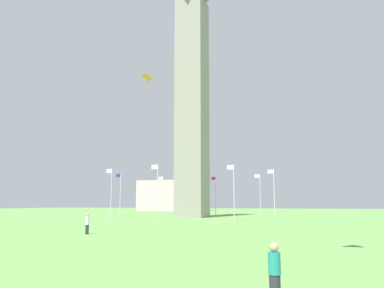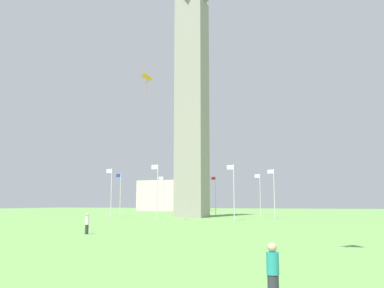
{
  "view_description": "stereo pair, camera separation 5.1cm",
  "coord_description": "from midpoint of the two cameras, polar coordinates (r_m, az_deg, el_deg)",
  "views": [
    {
      "loc": [
        -25.85,
        70.82,
        2.61
      ],
      "look_at": [
        0.0,
        0.0,
        13.65
      ],
      "focal_mm": 37.82,
      "sensor_mm": 36.0,
      "label": 1
    },
    {
      "loc": [
        -25.9,
        70.81,
        2.61
      ],
      "look_at": [
        0.0,
        0.0,
        13.65
      ],
      "focal_mm": 37.82,
      "sensor_mm": 36.0,
      "label": 2
    }
  ],
  "objects": [
    {
      "name": "ground_plane",
      "position": [
        75.44,
        0.02,
        -10.31
      ],
      "size": [
        260.0,
        260.0,
        0.0
      ],
      "primitive_type": "plane",
      "color": "#609347"
    },
    {
      "name": "flagpole_sw",
      "position": [
        82.95,
        9.57,
        -6.81
      ],
      "size": [
        1.12,
        0.14,
        8.5
      ],
      "color": "silver",
      "rests_on": "ground"
    },
    {
      "name": "person_teal_shirt",
      "position": [
        11.06,
        11.48,
        -17.64
      ],
      "size": [
        0.32,
        0.32,
        1.6
      ],
      "rotation": [
        0.0,
        0.0,
        -0.84
      ],
      "color": "#2D2D38",
      "rests_on": "ground"
    },
    {
      "name": "flagpole_s",
      "position": [
        71.66,
        11.49,
        -6.54
      ],
      "size": [
        1.12,
        0.14,
        8.5
      ],
      "color": "silver",
      "rests_on": "ground"
    },
    {
      "name": "kite_orange_diamond",
      "position": [
        59.98,
        -6.36,
        9.3
      ],
      "size": [
        2.03,
        2.02,
        2.44
      ],
      "color": "orange"
    },
    {
      "name": "flagpole_w",
      "position": [
        89.79,
        3.33,
        -7.02
      ],
      "size": [
        1.12,
        0.14,
        8.5
      ],
      "color": "silver",
      "rests_on": "ground"
    },
    {
      "name": "flagpole_n",
      "position": [
        81.88,
        -10.08,
        -6.78
      ],
      "size": [
        1.12,
        0.14,
        8.5
      ],
      "color": "silver",
      "rests_on": "ground"
    },
    {
      "name": "distant_building",
      "position": [
        144.47,
        -2.49,
        -7.31
      ],
      "size": [
        20.94,
        17.72,
        10.29
      ],
      "color": "beige",
      "rests_on": "ground"
    },
    {
      "name": "obelisk_monument",
      "position": [
        78.36,
        0.02,
        7.47
      ],
      "size": [
        5.27,
        5.27,
        47.9
      ],
      "color": "gray",
      "rests_on": "ground"
    },
    {
      "name": "flagpole_se",
      "position": [
        62.05,
        5.9,
        -6.41
      ],
      "size": [
        1.12,
        0.14,
        8.5
      ],
      "color": "silver",
      "rests_on": "ground"
    },
    {
      "name": "flagpole_nw",
      "position": [
        89.39,
        -4.14,
        -7.0
      ],
      "size": [
        1.12,
        0.14,
        8.5
      ],
      "color": "silver",
      "rests_on": "ground"
    },
    {
      "name": "person_white_shirt",
      "position": [
        36.02,
        -14.56,
        -10.84
      ],
      "size": [
        0.32,
        0.32,
        1.74
      ],
      "rotation": [
        0.0,
        0.0,
        -1.05
      ],
      "color": "#2D2D38",
      "rests_on": "ground"
    },
    {
      "name": "flagpole_ne",
      "position": [
        70.43,
        -11.33,
        -6.51
      ],
      "size": [
        1.12,
        0.14,
        8.5
      ],
      "color": "silver",
      "rests_on": "ground"
    },
    {
      "name": "flagpole_e",
      "position": [
        61.46,
        -4.91,
        -6.4
      ],
      "size": [
        1.12,
        0.14,
        8.5
      ],
      "color": "silver",
      "rests_on": "ground"
    }
  ]
}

